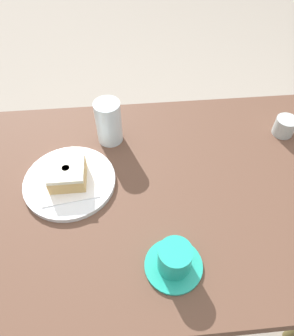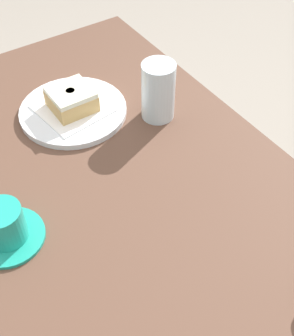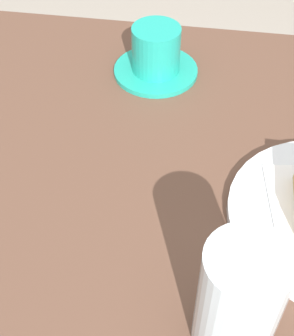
% 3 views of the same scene
% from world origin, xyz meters
% --- Properties ---
extents(ground_plane, '(6.00, 6.00, 0.00)m').
position_xyz_m(ground_plane, '(0.00, 0.00, 0.00)').
color(ground_plane, gray).
extents(table, '(1.12, 0.67, 0.70)m').
position_xyz_m(table, '(0.00, 0.00, 0.63)').
color(table, brown).
rests_on(table, ground_plane).
extents(plate_glazed_square, '(0.23, 0.23, 0.01)m').
position_xyz_m(plate_glazed_square, '(0.25, -0.04, 0.71)').
color(plate_glazed_square, white).
rests_on(plate_glazed_square, table).
extents(napkin_glazed_square, '(0.16, 0.16, 0.00)m').
position_xyz_m(napkin_glazed_square, '(0.25, -0.04, 0.72)').
color(napkin_glazed_square, white).
rests_on(napkin_glazed_square, plate_glazed_square).
extents(donut_glazed_square, '(0.09, 0.09, 0.05)m').
position_xyz_m(donut_glazed_square, '(0.25, -0.04, 0.74)').
color(donut_glazed_square, tan).
rests_on(donut_glazed_square, napkin_glazed_square).
extents(water_glass, '(0.07, 0.07, 0.13)m').
position_xyz_m(water_glass, '(0.15, -0.19, 0.77)').
color(water_glass, silver).
rests_on(water_glass, table).
extents(coffee_cup, '(0.12, 0.12, 0.07)m').
position_xyz_m(coffee_cup, '(0.02, 0.20, 0.74)').
color(coffee_cup, teal).
rests_on(coffee_cup, table).
extents(sugar_jar, '(0.06, 0.06, 0.05)m').
position_xyz_m(sugar_jar, '(-0.35, -0.17, 0.73)').
color(sugar_jar, '#ABB7B7').
rests_on(sugar_jar, table).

